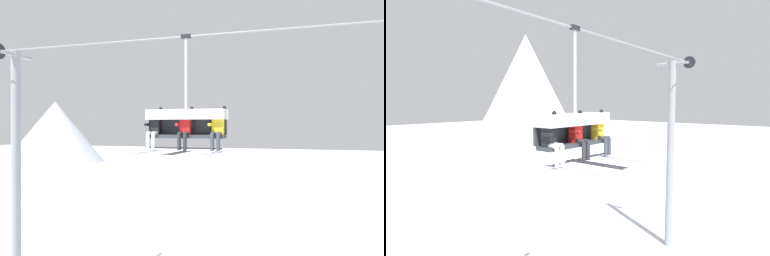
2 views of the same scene
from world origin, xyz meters
TOP-DOWN VIEW (x-y plane):
  - mountain_peak_central at (26.07, 30.13)m, footprint 17.59×17.59m
  - mountain_peak_east at (41.33, 51.66)m, footprint 19.25×19.25m
  - lift_tower_far at (9.23, -0.02)m, footprint 0.36×1.88m
  - lift_cable at (1.53, -0.80)m, footprint 17.39×0.05m
  - chairlift_chair at (0.84, -0.73)m, footprint 2.39×0.74m
  - skier_black at (-0.14, -0.94)m, footprint 0.48×1.70m
  - skier_red at (0.85, -0.94)m, footprint 0.48×1.70m
  - skier_yellow at (1.83, -0.94)m, footprint 0.48×1.70m

SIDE VIEW (x-z plane):
  - lift_tower_far at x=9.23m, z-range 0.17..9.61m
  - skier_black at x=-0.14m, z-range 5.77..7.10m
  - skier_red at x=0.85m, z-range 5.77..7.10m
  - skier_yellow at x=1.83m, z-range 5.77..7.10m
  - chairlift_chair at x=0.84m, z-range 5.04..8.41m
  - mountain_peak_east at x=41.33m, z-range 0.00..15.56m
  - mountain_peak_central at x=26.07m, z-range 0.00..17.69m
  - lift_cable at x=1.53m, z-range 9.14..9.19m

